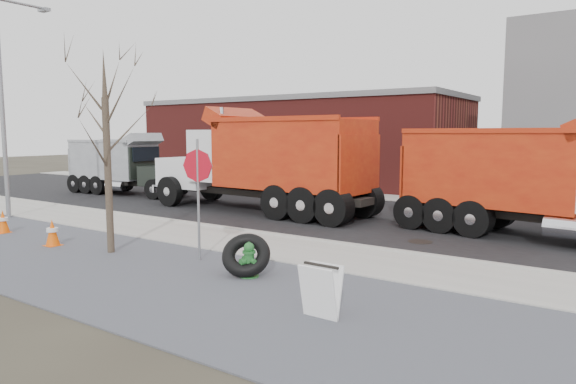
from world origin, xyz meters
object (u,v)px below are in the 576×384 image
Objects in this scene: fire_hydrant at (249,262)px; truck_tire at (246,255)px; dump_truck_grey at (124,164)px; dump_truck_red_b at (265,160)px; sandwich_board at (321,291)px; dump_truck_red_a at (534,177)px; stop_sign at (198,179)px.

truck_tire is (-0.14, 0.08, 0.11)m from fire_hydrant.
fire_hydrant is 17.02m from dump_truck_grey.
dump_truck_red_b is (-5.12, 7.55, 1.60)m from truck_tire.
dump_truck_red_b is 1.44× the size of dump_truck_grey.
dump_truck_red_a is (1.79, 9.21, 1.33)m from sandwich_board.
stop_sign is 7.90m from dump_truck_red_b.
sandwich_board is 0.09× the size of dump_truck_red_b.
dump_truck_red_b reaches higher than truck_tire.
stop_sign reaches higher than sandwich_board.
fire_hydrant is 2.83m from sandwich_board.
truck_tire is 2.99m from sandwich_board.
dump_truck_red_a reaches higher than dump_truck_grey.
sandwich_board is at bearing -93.16° from dump_truck_red_a.
sandwich_board is 19.83m from dump_truck_grey.
dump_truck_red_b is at bearing 132.94° from sandwich_board.
fire_hydrant is 0.09× the size of dump_truck_red_a.
sandwich_board is (2.68, -1.34, 0.02)m from truck_tire.
dump_truck_red_a is (4.32, 7.95, 1.46)m from fire_hydrant.
truck_tire is 9.26m from dump_truck_red_b.
stop_sign is 0.44× the size of dump_truck_grey.
truck_tire is 1.50× the size of sandwich_board.
stop_sign is at bearing 160.45° from sandwich_board.
dump_truck_red_b is at bearing -8.89° from dump_truck_grey.
fire_hydrant is at bearing -33.96° from dump_truck_grey.
dump_truck_red_a is 19.09m from dump_truck_grey.
sandwich_board is (2.54, -1.26, 0.13)m from fire_hydrant.
dump_truck_grey is (-19.08, 0.44, -0.26)m from dump_truck_red_a.
truck_tire is 2.39m from stop_sign.
dump_truck_red_b reaches higher than stop_sign.
truck_tire reaches higher than fire_hydrant.
stop_sign is at bearing 167.54° from truck_tire.
dump_truck_grey reaches higher than sandwich_board.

